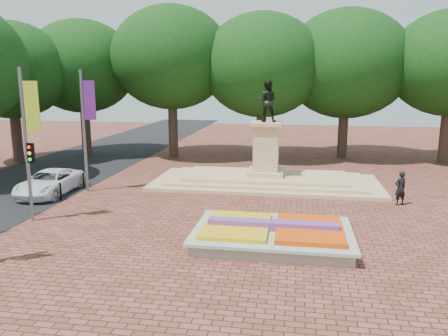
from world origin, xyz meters
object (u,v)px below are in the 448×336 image
object	(u,v)px
van	(50,182)
pedestrian	(400,188)
flower_bed	(273,234)
monument	(266,170)

from	to	relation	value
van	pedestrian	bearing A→B (deg)	0.86
flower_bed	pedestrian	distance (m)	9.02
van	flower_bed	bearing A→B (deg)	-25.01
flower_bed	van	bearing A→B (deg)	157.08
monument	pedestrian	bearing A→B (deg)	-25.75
flower_bed	monument	bearing A→B (deg)	95.87
flower_bed	van	size ratio (longest dim) A/B	1.28
monument	van	xyz separation A→B (m)	(-12.00, -4.49, -0.20)
flower_bed	monument	world-z (taller)	monument
monument	flower_bed	bearing A→B (deg)	-84.13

